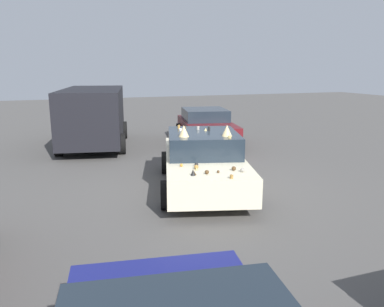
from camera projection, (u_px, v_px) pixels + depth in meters
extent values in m
plane|color=#514F4C|center=(203.00, 187.00, 9.65)|extent=(60.00, 60.00, 0.00)
cube|color=beige|center=(203.00, 166.00, 9.53)|extent=(4.92, 3.01, 0.60)
cube|color=#1E2833|center=(203.00, 143.00, 9.51)|extent=(2.46, 2.19, 0.52)
cylinder|color=black|center=(253.00, 193.00, 8.26)|extent=(0.66, 0.38, 0.62)
cylinder|color=black|center=(166.00, 195.00, 8.13)|extent=(0.66, 0.38, 0.62)
cylinder|color=black|center=(231.00, 161.00, 11.03)|extent=(0.66, 0.38, 0.62)
cylinder|color=black|center=(166.00, 162.00, 10.90)|extent=(0.66, 0.38, 0.62)
ellipsoid|color=black|center=(166.00, 171.00, 9.66)|extent=(0.13, 0.05, 0.09)
ellipsoid|color=black|center=(237.00, 159.00, 9.94)|extent=(0.18, 0.07, 0.15)
ellipsoid|color=black|center=(233.00, 156.00, 10.53)|extent=(0.12, 0.05, 0.15)
ellipsoid|color=black|center=(166.00, 177.00, 8.38)|extent=(0.12, 0.05, 0.14)
ellipsoid|color=black|center=(166.00, 181.00, 8.45)|extent=(0.18, 0.07, 0.12)
ellipsoid|color=black|center=(246.00, 167.00, 8.83)|extent=(0.12, 0.05, 0.10)
ellipsoid|color=black|center=(232.00, 156.00, 10.72)|extent=(0.14, 0.06, 0.14)
ellipsoid|color=black|center=(166.00, 172.00, 9.52)|extent=(0.12, 0.05, 0.12)
ellipsoid|color=black|center=(250.00, 176.00, 8.50)|extent=(0.19, 0.07, 0.11)
sphere|color=gray|center=(242.00, 170.00, 7.81)|extent=(0.09, 0.09, 0.09)
sphere|color=#A87A38|center=(196.00, 167.00, 8.04)|extent=(0.09, 0.09, 0.09)
cylinder|color=#A87A38|center=(232.00, 177.00, 7.36)|extent=(0.09, 0.09, 0.07)
sphere|color=orange|center=(181.00, 165.00, 8.24)|extent=(0.07, 0.07, 0.07)
sphere|color=black|center=(196.00, 164.00, 8.27)|extent=(0.08, 0.08, 0.08)
sphere|color=#51381E|center=(234.00, 168.00, 7.93)|extent=(0.09, 0.09, 0.09)
cone|color=black|center=(193.00, 172.00, 7.57)|extent=(0.13, 0.13, 0.13)
sphere|color=#51381E|center=(207.00, 172.00, 7.66)|extent=(0.09, 0.09, 0.09)
cone|color=#51381E|center=(194.00, 173.00, 7.60)|extent=(0.10, 0.10, 0.09)
sphere|color=#51381E|center=(218.00, 172.00, 7.75)|extent=(0.06, 0.06, 0.06)
cone|color=tan|center=(197.00, 169.00, 7.95)|extent=(0.10, 0.10, 0.06)
cone|color=tan|center=(206.00, 129.00, 9.73)|extent=(0.08, 0.08, 0.06)
cylinder|color=tan|center=(230.00, 137.00, 8.66)|extent=(0.11, 0.11, 0.05)
cylinder|color=silver|center=(181.00, 130.00, 9.72)|extent=(0.12, 0.12, 0.05)
cylinder|color=#A87A38|center=(179.00, 127.00, 10.01)|extent=(0.09, 0.09, 0.10)
cone|color=#51381E|center=(185.00, 127.00, 10.05)|extent=(0.06, 0.06, 0.08)
cylinder|color=gray|center=(198.00, 128.00, 9.82)|extent=(0.10, 0.10, 0.09)
cylinder|color=black|center=(209.00, 129.00, 9.67)|extent=(0.08, 0.08, 0.11)
cone|color=#D8BC7F|center=(227.00, 130.00, 8.90)|extent=(0.24, 0.24, 0.26)
cone|color=#D8BC7F|center=(184.00, 131.00, 8.84)|extent=(0.24, 0.24, 0.26)
cube|color=black|center=(94.00, 114.00, 14.44)|extent=(5.41, 3.04, 1.88)
cube|color=#1E2833|center=(87.00, 109.00, 12.63)|extent=(0.47, 1.83, 0.68)
cylinder|color=black|center=(122.00, 144.00, 13.31)|extent=(0.75, 0.38, 0.72)
cylinder|color=black|center=(58.00, 146.00, 13.00)|extent=(0.75, 0.38, 0.72)
cylinder|color=black|center=(124.00, 130.00, 16.26)|extent=(0.75, 0.38, 0.72)
cylinder|color=black|center=(72.00, 131.00, 15.95)|extent=(0.75, 0.38, 0.72)
cube|color=#5B1419|center=(206.00, 129.00, 14.98)|extent=(4.40, 2.53, 0.64)
cube|color=#1E2833|center=(205.00, 114.00, 15.17)|extent=(2.23, 1.98, 0.44)
cylinder|color=black|center=(237.00, 141.00, 13.94)|extent=(0.69, 0.34, 0.66)
cylinder|color=black|center=(188.00, 143.00, 13.67)|extent=(0.69, 0.34, 0.66)
cylinder|color=black|center=(221.00, 130.00, 16.41)|extent=(0.69, 0.34, 0.66)
cylinder|color=black|center=(179.00, 131.00, 16.14)|extent=(0.69, 0.34, 0.66)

